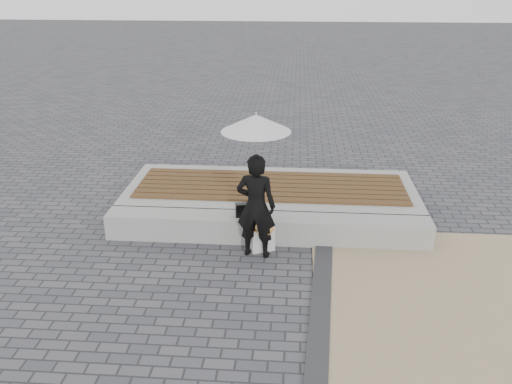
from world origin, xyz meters
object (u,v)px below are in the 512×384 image
seating_ledge (267,228)px  parasol (256,123)px  handbag (245,210)px  canvas_tote (262,239)px  woman (256,206)px

seating_ledge → parasol: (-0.13, -0.49, 1.80)m
seating_ledge → handbag: 0.45m
seating_ledge → handbag: (-0.33, -0.02, 0.31)m
handbag → canvas_tote: (0.29, -0.34, -0.32)m
canvas_tote → seating_ledge: bearing=59.5°
seating_ledge → parasol: parasol is taller
woman → seating_ledge: bearing=-97.1°
seating_ledge → canvas_tote: bearing=-97.4°
seating_ledge → parasol: bearing=-105.2°
handbag → canvas_tote: size_ratio=0.81×
woman → parasol: bearing=112.1°
parasol → canvas_tote: (0.09, 0.13, -1.81)m
handbag → canvas_tote: handbag is taller
woman → canvas_tote: size_ratio=4.21×
seating_ledge → woman: size_ratio=3.20×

